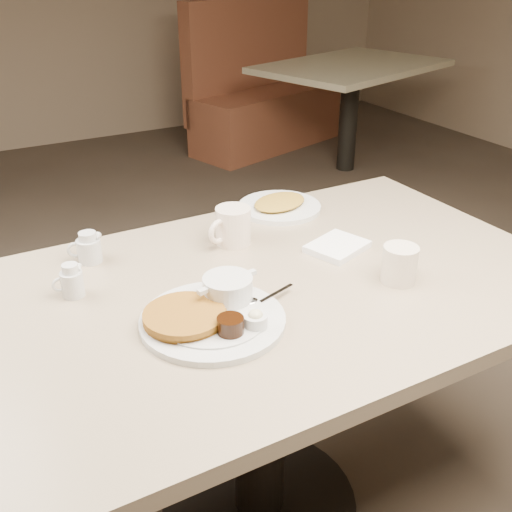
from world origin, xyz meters
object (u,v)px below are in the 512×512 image
main_plate (212,312)px  booth_back_right (270,96)px  creamer_left (72,282)px  creamer_right (89,248)px  diner_table (260,345)px  hash_plate (279,205)px  coffee_mug_near (400,263)px  coffee_mug_far (232,226)px

main_plate → booth_back_right: bearing=57.7°
creamer_left → booth_back_right: booth_back_right is taller
main_plate → creamer_right: bearing=111.2°
main_plate → diner_table: bearing=26.0°
booth_back_right → creamer_right: bearing=-127.9°
diner_table → main_plate: (-0.16, -0.08, 0.19)m
creamer_right → hash_plate: size_ratio=0.28×
diner_table → coffee_mug_near: size_ratio=11.84×
diner_table → creamer_right: creamer_right is taller
creamer_right → hash_plate: bearing=5.3°
creamer_left → creamer_right: size_ratio=0.89×
main_plate → coffee_mug_near: bearing=-7.3°
booth_back_right → main_plate: bearing=-122.3°
diner_table → hash_plate: (0.28, 0.37, 0.18)m
coffee_mug_near → creamer_left: bearing=156.1°
hash_plate → main_plate: bearing=-134.2°
main_plate → booth_back_right: size_ratio=0.22×
creamer_right → booth_back_right: booth_back_right is taller
main_plate → coffee_mug_far: 0.38m
hash_plate → booth_back_right: 3.11m
creamer_left → booth_back_right: bearing=52.5°
coffee_mug_far → hash_plate: bearing=30.8°
creamer_left → booth_back_right: size_ratio=0.04×
main_plate → coffee_mug_far: size_ratio=2.75×
main_plate → creamer_left: creamer_left is taller
diner_table → booth_back_right: (1.82, 3.05, -0.17)m
coffee_mug_near → main_plate: bearing=172.7°
coffee_mug_near → hash_plate: (-0.02, 0.51, -0.03)m
main_plate → coffee_mug_near: coffee_mug_near is taller
diner_table → coffee_mug_far: 0.33m
coffee_mug_far → booth_back_right: size_ratio=0.08×
diner_table → hash_plate: size_ratio=4.65×
coffee_mug_far → creamer_left: 0.45m
coffee_mug_near → creamer_left: coffee_mug_near is taller
creamer_left → hash_plate: 0.70m
coffee_mug_far → creamer_left: coffee_mug_far is taller
coffee_mug_far → hash_plate: 0.27m
creamer_right → coffee_mug_near: bearing=-36.5°
creamer_right → booth_back_right: (2.13, 2.73, -0.38)m
creamer_left → main_plate: bearing=-46.9°
diner_table → main_plate: size_ratio=3.77×
coffee_mug_near → creamer_right: (-0.62, 0.46, -0.01)m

